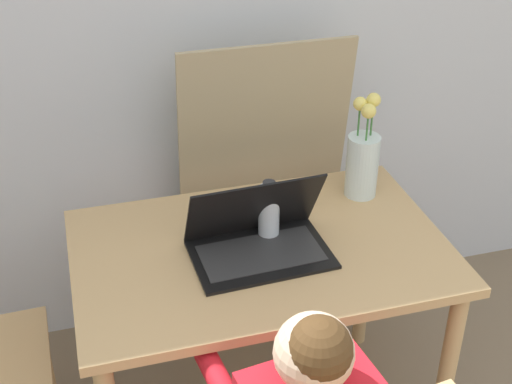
% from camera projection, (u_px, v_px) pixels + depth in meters
% --- Properties ---
extents(dining_table, '(1.06, 0.69, 0.74)m').
position_uv_depth(dining_table, '(261.00, 276.00, 2.07)').
color(dining_table, tan).
rests_on(dining_table, ground_plane).
extents(laptop, '(0.39, 0.27, 0.23)m').
position_uv_depth(laptop, '(258.00, 235.00, 1.98)').
color(laptop, black).
rests_on(laptop, dining_table).
extents(flower_vase, '(0.10, 0.10, 0.34)m').
position_uv_depth(flower_vase, '(363.00, 159.00, 2.20)').
color(flower_vase, silver).
rests_on(flower_vase, dining_table).
extents(water_bottle, '(0.06, 0.06, 0.18)m').
position_uv_depth(water_bottle, '(269.00, 211.00, 2.02)').
color(water_bottle, silver).
rests_on(water_bottle, dining_table).
extents(cardboard_panel, '(0.59, 0.18, 1.16)m').
position_uv_depth(cardboard_panel, '(262.00, 191.00, 2.58)').
color(cardboard_panel, tan).
rests_on(cardboard_panel, ground_plane).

